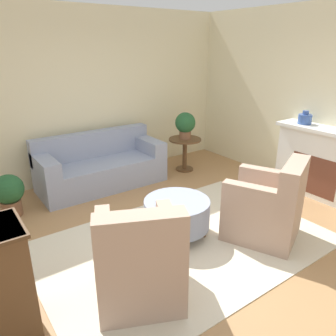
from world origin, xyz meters
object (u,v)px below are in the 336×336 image
object	(u,v)px
armchair_left	(139,262)
potted_plant_on_side_table	(185,124)
armchair_right	(267,208)
side_table	(185,148)
vase_mantel_near	(305,119)
couch	(101,167)
potted_plant_floor	(9,193)
ottoman_table	(177,213)

from	to	relation	value
armchair_left	potted_plant_on_side_table	world-z (taller)	potted_plant_on_side_table
potted_plant_on_side_table	armchair_right	bearing A→B (deg)	-104.79
side_table	vase_mantel_near	world-z (taller)	vase_mantel_near
couch	potted_plant_floor	size ratio (longest dim) A/B	3.42
side_table	vase_mantel_near	bearing A→B (deg)	-60.64
vase_mantel_near	potted_plant_floor	world-z (taller)	vase_mantel_near
couch	potted_plant_on_side_table	size ratio (longest dim) A/B	4.23
couch	potted_plant_floor	world-z (taller)	couch
side_table	ottoman_table	bearing A→B (deg)	-130.67
couch	vase_mantel_near	distance (m)	3.30
armchair_left	ottoman_table	size ratio (longest dim) A/B	1.31
armchair_left	potted_plant_on_side_table	bearing A→B (deg)	44.78
couch	ottoman_table	distance (m)	1.97
side_table	couch	bearing A→B (deg)	170.93
armchair_left	potted_plant_floor	size ratio (longest dim) A/B	1.75
vase_mantel_near	armchair_left	bearing A→B (deg)	-168.80
ottoman_table	armchair_right	bearing A→B (deg)	-37.74
couch	vase_mantel_near	xyz separation A→B (m)	(2.52, -1.96, 0.83)
couch	vase_mantel_near	size ratio (longest dim) A/B	10.02
vase_mantel_near	armchair_right	bearing A→B (deg)	-157.30
armchair_left	couch	bearing A→B (deg)	72.47
ottoman_table	potted_plant_floor	xyz separation A→B (m)	(-1.53, 1.71, 0.04)
vase_mantel_near	potted_plant_on_side_table	world-z (taller)	vase_mantel_near
ottoman_table	side_table	size ratio (longest dim) A/B	1.31
side_table	armchair_left	bearing A→B (deg)	-135.22
potted_plant_on_side_table	couch	bearing A→B (deg)	170.93
ottoman_table	vase_mantel_near	world-z (taller)	vase_mantel_near
armchair_right	couch	bearing A→B (deg)	109.65
ottoman_table	side_table	distance (m)	2.26
armchair_left	side_table	distance (m)	3.37
couch	armchair_right	distance (m)	2.78
armchair_left	armchair_right	distance (m)	1.76
vase_mantel_near	potted_plant_floor	size ratio (longest dim) A/B	0.34
armchair_right	side_table	bearing A→B (deg)	75.21
ottoman_table	vase_mantel_near	bearing A→B (deg)	0.18
ottoman_table	vase_mantel_near	size ratio (longest dim) A/B	3.92
side_table	vase_mantel_near	size ratio (longest dim) A/B	3.00
ottoman_table	couch	bearing A→B (deg)	92.57
couch	potted_plant_on_side_table	world-z (taller)	potted_plant_on_side_table
armchair_right	ottoman_table	world-z (taller)	armchair_right
side_table	potted_plant_on_side_table	distance (m)	0.45
couch	side_table	world-z (taller)	couch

